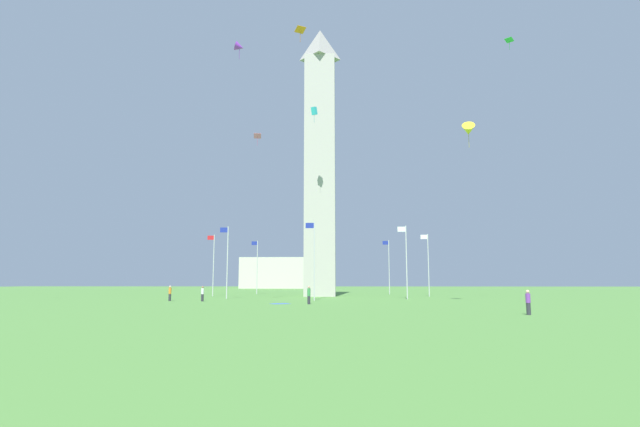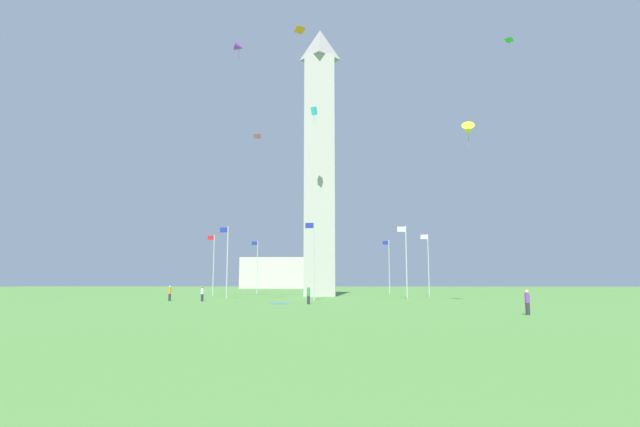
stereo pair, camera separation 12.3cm
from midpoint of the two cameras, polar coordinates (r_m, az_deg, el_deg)
name	(u,v)px [view 2 (the right image)]	position (r m, az deg, el deg)	size (l,w,h in m)	color
ground_plane	(320,296)	(74.75, 0.05, -9.50)	(260.00, 260.00, 0.00)	#548C3D
obelisk_monument	(320,158)	(77.03, 0.05, 6.36)	(4.63, 4.63, 42.12)	#B7B2A8
flagpole_n	(213,263)	(77.17, -12.13, -5.53)	(1.12, 0.14, 9.26)	silver
flagpole_ne	(227,259)	(64.95, -10.60, -5.19)	(1.12, 0.14, 9.26)	silver
flagpole_e	(314,257)	(58.64, -0.68, -5.06)	(1.12, 0.14, 9.26)	silver
flagpole_se	(406,259)	(63.81, 9.91, -5.17)	(1.12, 0.14, 9.26)	silver
flagpole_s	(428,262)	(75.81, 12.36, -5.49)	(1.12, 0.14, 9.26)	silver
flagpole_sw	(389,265)	(86.51, 7.96, -5.85)	(1.12, 0.14, 9.26)	silver
flagpole_w	(324,266)	(90.91, 0.45, -6.01)	(1.12, 0.14, 9.26)	silver
flagpole_nw	(257,265)	(87.35, -7.21, -5.88)	(1.12, 0.14, 9.26)	silver
person_green_shirt	(308,295)	(49.49, -1.26, -9.37)	(0.32, 0.32, 1.78)	#2D2D38
person_purple_shirt	(527,302)	(36.95, 22.83, -9.41)	(0.32, 0.32, 1.68)	#2D2D38
person_white_shirt	(202,294)	(57.80, -13.32, -8.97)	(0.32, 0.32, 1.70)	#2D2D38
person_orange_shirt	(170,293)	(60.00, -16.83, -8.78)	(0.32, 0.32, 1.74)	#2D2D38
kite_purple_delta	(239,47)	(56.06, -9.22, 18.37)	(1.26, 1.14, 1.95)	purple
kite_green_diamond	(509,40)	(67.65, 20.96, 18.10)	(1.24, 1.24, 1.38)	green
kite_yellow_delta	(468,130)	(56.47, 16.73, 9.18)	(1.74, 2.08, 2.86)	yellow
kite_cyan_box	(314,111)	(69.95, -0.63, 11.71)	(0.94, 1.04, 2.25)	#33C6D1
kite_pink_diamond	(257,136)	(62.48, -7.17, 8.79)	(1.00, 0.91, 1.47)	pink
kite_orange_diamond	(300,30)	(55.05, -2.27, 20.31)	(1.32, 1.30, 1.54)	orange
distant_building	(277,273)	(154.22, -4.99, -6.86)	(20.14, 15.18, 9.19)	beige
picnic_blanket_near_first_person	(280,304)	(50.76, -4.58, -10.30)	(1.80, 1.40, 0.01)	blue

